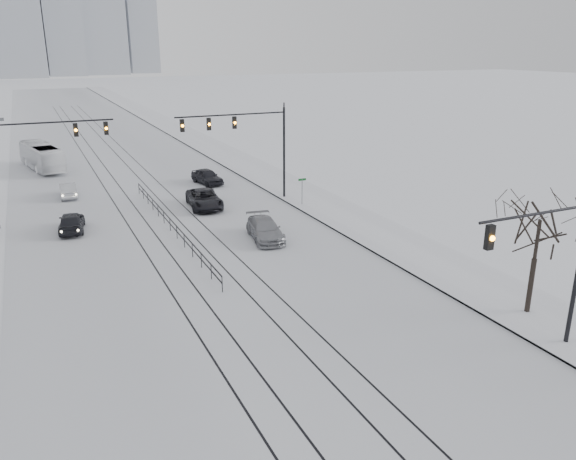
{
  "coord_description": "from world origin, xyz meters",
  "views": [
    {
      "loc": [
        -8.65,
        -9.26,
        12.95
      ],
      "look_at": [
        3.85,
        17.69,
        3.2
      ],
      "focal_mm": 35.0,
      "sensor_mm": 36.0,
      "label": 1
    }
  ],
  "objects_px": {
    "sedan_sb_inner": "(71,222)",
    "bare_tree": "(539,230)",
    "sedan_sb_outer": "(68,190)",
    "sedan_nb_right": "(265,230)",
    "box_truck": "(42,157)",
    "sedan_nb_far": "(207,177)",
    "traffic_mast_near": "(555,256)",
    "sedan_nb_front": "(204,199)"
  },
  "relations": [
    {
      "from": "sedan_sb_inner",
      "to": "sedan_nb_right",
      "type": "xyz_separation_m",
      "value": [
        12.18,
        -7.55,
        -0.01
      ]
    },
    {
      "from": "sedan_sb_outer",
      "to": "sedan_nb_right",
      "type": "height_order",
      "value": "sedan_nb_right"
    },
    {
      "from": "sedan_nb_right",
      "to": "traffic_mast_near",
      "type": "bearing_deg",
      "value": -66.07
    },
    {
      "from": "bare_tree",
      "to": "sedan_sb_outer",
      "type": "xyz_separation_m",
      "value": [
        -19.18,
        34.45,
        -3.84
      ]
    },
    {
      "from": "sedan_nb_right",
      "to": "box_truck",
      "type": "bearing_deg",
      "value": 121.3
    },
    {
      "from": "sedan_sb_inner",
      "to": "traffic_mast_near",
      "type": "bearing_deg",
      "value": 130.8
    },
    {
      "from": "bare_tree",
      "to": "sedan_nb_far",
      "type": "distance_m",
      "value": 34.91
    },
    {
      "from": "traffic_mast_near",
      "to": "box_truck",
      "type": "relative_size",
      "value": 0.68
    },
    {
      "from": "sedan_sb_inner",
      "to": "sedan_nb_front",
      "type": "bearing_deg",
      "value": -160.88
    },
    {
      "from": "sedan_sb_outer",
      "to": "sedan_nb_right",
      "type": "bearing_deg",
      "value": 124.4
    },
    {
      "from": "box_truck",
      "to": "sedan_nb_front",
      "type": "bearing_deg",
      "value": 105.86
    },
    {
      "from": "sedan_nb_far",
      "to": "sedan_sb_outer",
      "type": "bearing_deg",
      "value": 167.8
    },
    {
      "from": "box_truck",
      "to": "sedan_nb_far",
      "type": "bearing_deg",
      "value": 123.71
    },
    {
      "from": "sedan_nb_right",
      "to": "bare_tree",
      "type": "bearing_deg",
      "value": -56.13
    },
    {
      "from": "sedan_sb_inner",
      "to": "sedan_nb_right",
      "type": "bearing_deg",
      "value": 156.16
    },
    {
      "from": "bare_tree",
      "to": "sedan_nb_far",
      "type": "xyz_separation_m",
      "value": [
        -6.34,
        34.12,
        -3.75
      ]
    },
    {
      "from": "sedan_nb_front",
      "to": "sedan_nb_right",
      "type": "xyz_separation_m",
      "value": [
        1.5,
        -9.66,
        -0.03
      ]
    },
    {
      "from": "traffic_mast_near",
      "to": "sedan_sb_outer",
      "type": "xyz_separation_m",
      "value": [
        -16.77,
        37.45,
        -3.91
      ]
    },
    {
      "from": "sedan_sb_outer",
      "to": "sedan_nb_front",
      "type": "bearing_deg",
      "value": 141.81
    },
    {
      "from": "sedan_nb_far",
      "to": "box_truck",
      "type": "distance_m",
      "value": 20.24
    },
    {
      "from": "sedan_nb_front",
      "to": "sedan_nb_right",
      "type": "bearing_deg",
      "value": -75.15
    },
    {
      "from": "sedan_sb_inner",
      "to": "sedan_nb_front",
      "type": "xyz_separation_m",
      "value": [
        10.68,
        2.11,
        0.02
      ]
    },
    {
      "from": "sedan_nb_front",
      "to": "sedan_nb_right",
      "type": "height_order",
      "value": "sedan_nb_front"
    },
    {
      "from": "sedan_sb_inner",
      "to": "bare_tree",
      "type": "bearing_deg",
      "value": 137.58
    },
    {
      "from": "sedan_nb_far",
      "to": "sedan_sb_inner",
      "type": "bearing_deg",
      "value": -153.4
    },
    {
      "from": "sedan_sb_outer",
      "to": "sedan_sb_inner",
      "type": "bearing_deg",
      "value": 88.62
    },
    {
      "from": "sedan_sb_outer",
      "to": "bare_tree",
      "type": "bearing_deg",
      "value": 120.89
    },
    {
      "from": "traffic_mast_near",
      "to": "sedan_sb_inner",
      "type": "distance_m",
      "value": 32.22
    },
    {
      "from": "traffic_mast_near",
      "to": "sedan_sb_inner",
      "type": "bearing_deg",
      "value": 122.85
    },
    {
      "from": "traffic_mast_near",
      "to": "sedan_nb_front",
      "type": "bearing_deg",
      "value": 102.96
    },
    {
      "from": "sedan_nb_right",
      "to": "box_truck",
      "type": "height_order",
      "value": "box_truck"
    },
    {
      "from": "traffic_mast_near",
      "to": "bare_tree",
      "type": "bearing_deg",
      "value": 51.24
    },
    {
      "from": "traffic_mast_near",
      "to": "bare_tree",
      "type": "relative_size",
      "value": 1.15
    },
    {
      "from": "bare_tree",
      "to": "sedan_nb_right",
      "type": "relative_size",
      "value": 1.23
    },
    {
      "from": "sedan_sb_inner",
      "to": "sedan_nb_front",
      "type": "height_order",
      "value": "sedan_nb_front"
    },
    {
      "from": "bare_tree",
      "to": "box_truck",
      "type": "height_order",
      "value": "bare_tree"
    },
    {
      "from": "traffic_mast_near",
      "to": "sedan_nb_front",
      "type": "distance_m",
      "value": 29.98
    },
    {
      "from": "traffic_mast_near",
      "to": "sedan_nb_front",
      "type": "height_order",
      "value": "traffic_mast_near"
    },
    {
      "from": "box_truck",
      "to": "bare_tree",
      "type": "bearing_deg",
      "value": 101.53
    },
    {
      "from": "bare_tree",
      "to": "sedan_sb_outer",
      "type": "height_order",
      "value": "bare_tree"
    },
    {
      "from": "sedan_sb_inner",
      "to": "sedan_sb_outer",
      "type": "height_order",
      "value": "sedan_sb_inner"
    },
    {
      "from": "traffic_mast_near",
      "to": "bare_tree",
      "type": "height_order",
      "value": "traffic_mast_near"
    }
  ]
}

